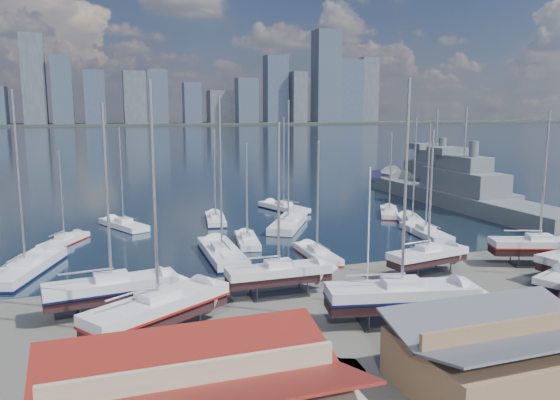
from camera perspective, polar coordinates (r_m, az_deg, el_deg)
name	(u,v)px	position (r m, az deg, el deg)	size (l,w,h in m)	color
ground	(372,298)	(47.97, 9.55, -10.11)	(1400.00, 1400.00, 0.00)	#605E59
water	(127,137)	(350.60, -15.65, 6.39)	(1400.00, 600.00, 0.40)	#1A2D3C
far_shore	(111,124)	(610.12, -17.25, 7.55)	(1400.00, 80.00, 2.20)	#2D332D
skyline	(101,88)	(603.91, -18.16, 11.10)	(639.14, 43.80, 107.69)	#475166
shed_grey	(508,352)	(35.05, 22.68, -14.46)	(12.60, 8.40, 4.17)	#8C6B4C
sailboat_cradle_0	(112,288)	(45.24, -17.17, -8.81)	(10.47, 4.06, 16.45)	#2D2D33
sailboat_cradle_1	(158,308)	(39.88, -12.59, -10.98)	(11.10, 8.58, 17.87)	#2D2D33
sailboat_cradle_2	(279,273)	(47.41, -0.14, -7.64)	(9.11, 2.63, 14.92)	#2D2D33
sailboat_cradle_3	(401,296)	(42.38, 12.57, -9.73)	(11.75, 5.50, 18.15)	#2D2D33
sailboat_cradle_4	(428,255)	(55.02, 15.19, -5.61)	(8.84, 3.83, 14.13)	#2D2D33
sailboat_cradle_6	(539,246)	(62.52, 25.46, -4.34)	(10.13, 6.06, 15.85)	#2D2D33
sailboat_moored_0	(26,271)	(59.47, -25.03, -6.72)	(7.40, 12.95, 18.68)	black
sailboat_moored_1	(64,242)	(70.58, -21.60, -4.06)	(5.93, 8.02, 11.92)	black
sailboat_moored_2	(124,226)	(77.37, -16.03, -2.62)	(6.35, 9.71, 14.30)	black
sailboat_moored_3	(222,255)	(59.84, -6.08, -5.78)	(3.73, 12.29, 18.25)	black
sailboat_moored_4	(247,241)	(65.80, -3.44, -4.34)	(3.71, 8.69, 12.71)	black
sailboat_moored_5	(215,220)	(78.83, -6.76, -2.10)	(3.99, 9.52, 13.80)	black
sailboat_moored_6	(317,255)	(59.78, 3.90, -5.76)	(2.65, 8.97, 13.34)	black
sailboat_moored_7	(288,225)	(74.63, 0.87, -2.68)	(9.08, 11.95, 18.05)	black
sailboat_moored_8	(284,209)	(87.26, 0.38, -0.93)	(5.83, 10.82, 15.58)	black
sailboat_moored_9	(425,234)	(72.17, 14.96, -3.42)	(3.97, 10.15, 14.92)	black
sailboat_moored_10	(412,224)	(77.82, 13.66, -2.46)	(6.33, 10.85, 15.66)	black
sailboat_moored_11	(389,213)	(85.12, 11.32, -1.37)	(6.37, 8.98, 13.25)	black
naval_ship_east	(462,197)	(95.12, 18.45, 0.27)	(8.10, 46.64, 18.19)	#575D61
naval_ship_west	(434,184)	(110.82, 15.80, 1.63)	(7.37, 41.27, 17.70)	#575D61
car_a	(291,374)	(33.37, 1.15, -17.76)	(1.58, 3.93, 1.34)	gray
car_b	(330,369)	(34.01, 5.27, -17.22)	(1.44, 4.14, 1.36)	gray
car_c	(459,329)	(41.38, 18.22, -12.71)	(2.18, 4.72, 1.31)	gray
car_d	(539,310)	(47.15, 25.41, -10.36)	(1.95, 4.80, 1.39)	gray
flagpole	(370,227)	(44.95, 9.35, -2.79)	(1.01, 0.12, 11.38)	white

